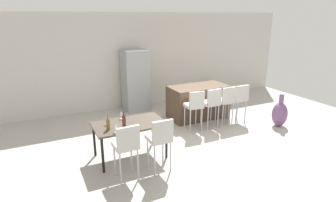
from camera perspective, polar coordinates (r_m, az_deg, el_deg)
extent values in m
plane|color=#ADA89E|center=(6.94, 6.71, -6.91)|extent=(10.00, 10.00, 0.00)
cube|color=beige|center=(9.11, -3.29, 8.50)|extent=(10.00, 0.12, 2.90)
cube|color=#4C3828|center=(7.97, 6.17, -0.15)|extent=(1.64, 0.84, 0.92)
cube|color=beige|center=(7.00, 5.22, -0.93)|extent=(0.43, 0.43, 0.08)
cube|color=beige|center=(6.79, 5.92, 0.43)|extent=(0.40, 0.09, 0.36)
cylinder|color=#B2B2B7|center=(7.18, 3.43, -3.33)|extent=(0.03, 0.03, 0.61)
cylinder|color=#B2B2B7|center=(7.32, 5.69, -2.99)|extent=(0.03, 0.03, 0.61)
cylinder|color=#B2B2B7|center=(6.92, 4.56, -4.18)|extent=(0.03, 0.03, 0.61)
cylinder|color=#B2B2B7|center=(7.06, 6.89, -3.81)|extent=(0.03, 0.03, 0.61)
cube|color=beige|center=(7.26, 8.57, -0.39)|extent=(0.41, 0.41, 0.08)
cube|color=beige|center=(7.07, 9.45, 0.95)|extent=(0.40, 0.07, 0.36)
cylinder|color=#B2B2B7|center=(7.41, 6.73, -2.77)|extent=(0.03, 0.03, 0.61)
cylinder|color=#B2B2B7|center=(7.58, 8.75, -2.38)|extent=(0.03, 0.03, 0.61)
cylinder|color=#B2B2B7|center=(7.16, 8.14, -3.54)|extent=(0.03, 0.03, 0.61)
cylinder|color=#B2B2B7|center=(7.34, 10.20, -3.12)|extent=(0.03, 0.03, 0.61)
cube|color=beige|center=(7.53, 11.49, 0.08)|extent=(0.40, 0.40, 0.08)
cube|color=beige|center=(7.34, 12.38, 1.38)|extent=(0.40, 0.06, 0.36)
cylinder|color=#B2B2B7|center=(7.66, 9.66, -2.22)|extent=(0.03, 0.03, 0.61)
cylinder|color=#B2B2B7|center=(7.85, 11.57, -1.87)|extent=(0.03, 0.03, 0.61)
cylinder|color=#B2B2B7|center=(7.42, 11.08, -2.95)|extent=(0.03, 0.03, 0.61)
cylinder|color=#B2B2B7|center=(7.61, 13.02, -2.57)|extent=(0.03, 0.03, 0.61)
cube|color=beige|center=(7.79, 14.03, 0.49)|extent=(0.41, 0.41, 0.08)
cube|color=beige|center=(7.61, 14.98, 1.75)|extent=(0.40, 0.07, 0.36)
cylinder|color=#B2B2B7|center=(7.91, 12.22, -1.76)|extent=(0.03, 0.03, 0.61)
cylinder|color=#B2B2B7|center=(8.11, 13.96, -1.41)|extent=(0.03, 0.03, 0.61)
cylinder|color=#B2B2B7|center=(7.68, 13.73, -2.43)|extent=(0.03, 0.03, 0.61)
cylinder|color=#B2B2B7|center=(7.89, 15.48, -2.05)|extent=(0.03, 0.03, 0.61)
cube|color=#4C4238|center=(5.67, -7.89, -4.71)|extent=(1.42, 0.85, 0.04)
cylinder|color=black|center=(5.99, -14.80, -7.73)|extent=(0.05, 0.05, 0.70)
cylinder|color=black|center=(6.33, -3.20, -5.79)|extent=(0.05, 0.05, 0.70)
cylinder|color=black|center=(5.35, -13.17, -10.75)|extent=(0.05, 0.05, 0.70)
cylinder|color=black|center=(5.72, -0.33, -8.34)|extent=(0.05, 0.05, 0.70)
cube|color=beige|center=(4.98, -8.70, -8.83)|extent=(0.41, 0.41, 0.08)
cube|color=beige|center=(4.74, -8.13, -7.25)|extent=(0.40, 0.07, 0.36)
cylinder|color=#B2B2B7|center=(5.23, -10.81, -11.86)|extent=(0.03, 0.03, 0.61)
cylinder|color=#B2B2B7|center=(5.31, -7.46, -11.18)|extent=(0.03, 0.03, 0.61)
cylinder|color=#B2B2B7|center=(4.96, -9.67, -13.49)|extent=(0.03, 0.03, 0.61)
cylinder|color=#B2B2B7|center=(5.05, -6.15, -12.74)|extent=(0.03, 0.03, 0.61)
cube|color=beige|center=(5.18, -1.91, -7.57)|extent=(0.41, 0.41, 0.08)
cube|color=beige|center=(4.95, -1.09, -5.99)|extent=(0.40, 0.07, 0.36)
cylinder|color=#B2B2B7|center=(5.40, -4.17, -10.57)|extent=(0.03, 0.03, 0.61)
cylinder|color=#B2B2B7|center=(5.52, -1.06, -9.89)|extent=(0.03, 0.03, 0.61)
cylinder|color=#B2B2B7|center=(5.14, -2.74, -12.06)|extent=(0.03, 0.03, 0.61)
cylinder|color=#B2B2B7|center=(5.26, 0.49, -11.30)|extent=(0.03, 0.03, 0.61)
cylinder|color=brown|center=(5.39, -12.14, -4.66)|extent=(0.07, 0.07, 0.22)
cylinder|color=brown|center=(5.33, -12.23, -3.23)|extent=(0.03, 0.03, 0.07)
cylinder|color=#471E19|center=(5.39, -8.96, -4.21)|extent=(0.07, 0.07, 0.26)
cylinder|color=#471E19|center=(5.33, -9.04, -2.51)|extent=(0.02, 0.02, 0.08)
cylinder|color=silver|center=(5.67, -12.34, -4.69)|extent=(0.06, 0.06, 0.00)
cylinder|color=silver|center=(5.66, -12.37, -4.30)|extent=(0.01, 0.01, 0.08)
cone|color=silver|center=(5.63, -12.42, -3.49)|extent=(0.07, 0.07, 0.09)
cylinder|color=silver|center=(5.91, -9.49, -3.60)|extent=(0.06, 0.06, 0.00)
cylinder|color=silver|center=(5.90, -9.51, -3.22)|extent=(0.01, 0.01, 0.08)
cone|color=silver|center=(5.87, -9.55, -2.44)|extent=(0.07, 0.07, 0.09)
cylinder|color=silver|center=(5.28, -10.58, -6.28)|extent=(0.06, 0.06, 0.00)
cylinder|color=silver|center=(5.26, -10.61, -5.86)|extent=(0.01, 0.01, 0.08)
cone|color=silver|center=(5.23, -10.66, -5.00)|extent=(0.07, 0.07, 0.09)
cube|color=#939699|center=(8.54, -6.69, 4.21)|extent=(0.72, 0.68, 1.84)
ellipsoid|color=#704C75|center=(7.88, 21.80, -2.54)|extent=(0.39, 0.39, 0.65)
cylinder|color=#704C75|center=(7.76, 22.15, 0.43)|extent=(0.12, 0.12, 0.24)
cylinder|color=beige|center=(9.99, 8.88, 1.23)|extent=(0.24, 0.24, 0.22)
sphere|color=#2D6B33|center=(9.92, 8.95, 2.85)|extent=(0.40, 0.40, 0.40)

